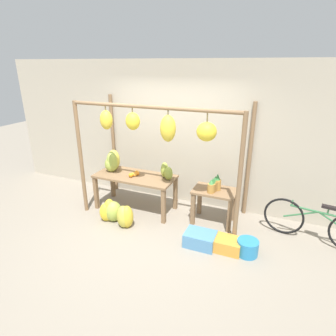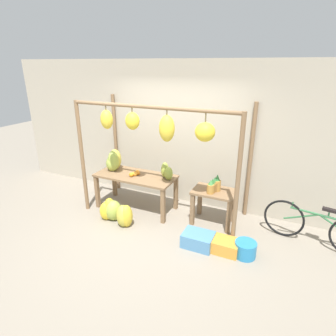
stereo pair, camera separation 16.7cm
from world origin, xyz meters
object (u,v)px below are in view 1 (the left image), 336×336
at_px(banana_pile_on_table, 112,162).
at_px(pineapple_cluster, 214,185).
at_px(orange_pile, 135,174).
at_px(blue_bucket, 247,247).
at_px(banana_pile_ground_left, 110,211).
at_px(fruit_crate_white, 200,239).
at_px(parked_bicycle, 316,224).
at_px(fruit_crate_purple, 227,244).
at_px(banana_pile_ground_right, 125,217).
at_px(papaya_pile, 166,171).

bearing_deg(banana_pile_on_table, pineapple_cluster, 0.26).
distance_m(orange_pile, blue_bucket, 2.40).
xyz_separation_m(orange_pile, banana_pile_ground_left, (-0.23, -0.55, -0.57)).
bearing_deg(fruit_crate_white, banana_pile_ground_left, 176.78).
bearing_deg(parked_bicycle, pineapple_cluster, -178.18).
xyz_separation_m(banana_pile_ground_left, fruit_crate_purple, (2.16, -0.06, -0.08)).
height_order(banana_pile_on_table, fruit_crate_white, banana_pile_on_table).
distance_m(fruit_crate_white, parked_bicycle, 1.85).
height_order(blue_bucket, parked_bicycle, parked_bicycle).
height_order(orange_pile, fruit_crate_purple, orange_pile).
bearing_deg(banana_pile_on_table, banana_pile_ground_left, -64.14).
distance_m(pineapple_cluster, fruit_crate_purple, 1.04).
distance_m(banana_pile_on_table, fruit_crate_white, 2.30).
relative_size(orange_pile, fruit_crate_purple, 0.54).
bearing_deg(banana_pile_ground_right, parked_bicycle, 14.52).
bearing_deg(pineapple_cluster, banana_pile_on_table, -179.74).
height_order(banana_pile_ground_left, fruit_crate_purple, banana_pile_ground_left).
xyz_separation_m(banana_pile_ground_left, papaya_pile, (0.83, 0.67, 0.66)).
distance_m(orange_pile, fruit_crate_purple, 2.12).
relative_size(pineapple_cluster, blue_bucket, 0.95).
bearing_deg(banana_pile_ground_left, papaya_pile, 38.95).
relative_size(orange_pile, pineapple_cluster, 0.77).
bearing_deg(papaya_pile, blue_bucket, -23.69).
bearing_deg(parked_bicycle, blue_bucket, -142.18).
distance_m(pineapple_cluster, parked_bicycle, 1.70).
height_order(banana_pile_on_table, orange_pile, banana_pile_on_table).
height_order(parked_bicycle, fruit_crate_purple, parked_bicycle).
distance_m(blue_bucket, parked_bicycle, 1.21).
bearing_deg(pineapple_cluster, fruit_crate_white, -90.98).
bearing_deg(banana_pile_ground_right, orange_pile, 102.84).
relative_size(orange_pile, banana_pile_ground_left, 0.49).
relative_size(parked_bicycle, papaya_pile, 5.40).
bearing_deg(orange_pile, banana_pile_ground_left, -112.57).
relative_size(banana_pile_on_table, parked_bicycle, 0.27).
distance_m(orange_pile, papaya_pile, 0.62).
bearing_deg(parked_bicycle, fruit_crate_white, -154.80).
relative_size(papaya_pile, fruit_crate_purple, 0.69).
relative_size(banana_pile_on_table, fruit_crate_purple, 1.00).
bearing_deg(banana_pile_on_table, orange_pile, -7.37).
bearing_deg(banana_pile_on_table, fruit_crate_purple, -15.55).
relative_size(banana_pile_ground_right, fruit_crate_purple, 0.97).
xyz_separation_m(orange_pile, banana_pile_ground_right, (0.15, -0.65, -0.54)).
relative_size(fruit_crate_white, fruit_crate_purple, 1.11).
xyz_separation_m(papaya_pile, fruit_crate_purple, (1.33, -0.73, -0.75)).
relative_size(fruit_crate_white, blue_bucket, 1.49).
xyz_separation_m(orange_pile, fruit_crate_purple, (1.93, -0.62, -0.65)).
bearing_deg(pineapple_cluster, banana_pile_ground_left, -160.17).
height_order(banana_pile_ground_right, papaya_pile, papaya_pile).
height_order(banana_pile_ground_left, parked_bicycle, parked_bicycle).
distance_m(banana_pile_ground_right, fruit_crate_white, 1.36).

